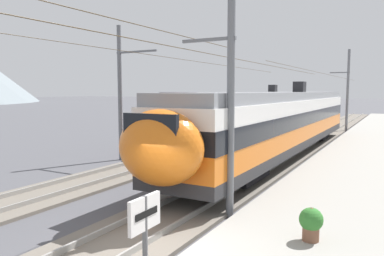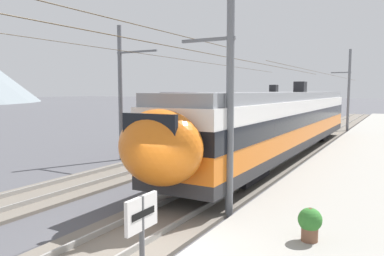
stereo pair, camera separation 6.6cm
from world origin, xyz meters
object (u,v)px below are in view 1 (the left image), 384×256
Objects in this scene: catenary_mast_far_side at (122,90)px; potted_plant_platform_edge at (311,222)px; platform_sign at (145,234)px; catenary_mast_east at (347,89)px; train_far_track at (256,110)px; train_near_platform at (281,120)px; catenary_mast_mid at (227,95)px.

potted_plant_platform_edge is at bearing -121.71° from catenary_mast_far_side.
platform_sign is 5.13m from potted_plant_platform_edge.
potted_plant_platform_edge is at bearing -174.50° from catenary_mast_east.
catenary_mast_east reaches higher than potted_plant_platform_edge.
platform_sign is at bearing -139.18° from catenary_mast_far_side.
train_far_track is 29.42m from platform_sign.
train_near_platform and train_far_track have the same top height.
train_far_track is 9.43m from catenary_mast_east.
train_far_track is at bearing 26.10° from train_near_platform.
catenary_mast_far_side is at bearing 58.29° from potted_plant_platform_edge.
catenary_mast_mid is 10.81m from catenary_mast_far_side.
train_near_platform is 12.35m from train_far_track.
catenary_mast_mid is (-21.98, -6.85, 1.57)m from train_far_track.
catenary_mast_mid is (-10.89, -1.42, 1.57)m from train_near_platform.
train_near_platform is 0.65× the size of catenary_mast_far_side.
potted_plant_platform_edge is (4.82, -1.38, -1.09)m from platform_sign.
catenary_mast_east is at bearing -22.13° from catenary_mast_far_side.
train_near_platform reaches higher than potted_plant_platform_edge.
train_far_track is 0.75× the size of catenary_mast_east.
train_near_platform is at bearing -153.90° from train_far_track.
catenary_mast_far_side is at bearing 172.24° from train_far_track.
train_near_platform is 17.45m from catenary_mast_east.
catenary_mast_mid reaches higher than train_near_platform.
catenary_mast_far_side is at bearing 123.01° from train_near_platform.
train_near_platform is 32.28× the size of potted_plant_platform_edge.
train_far_track is at bearing 22.55° from potted_plant_platform_edge.
train_far_track is at bearing 132.13° from catenary_mast_east.
catenary_mast_east reaches higher than platform_sign.
catenary_mast_mid reaches higher than platform_sign.
catenary_mast_far_side is 19.08× the size of platform_sign.
platform_sign is 2.59× the size of potted_plant_platform_edge.
catenary_mast_far_side reaches higher than platform_sign.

